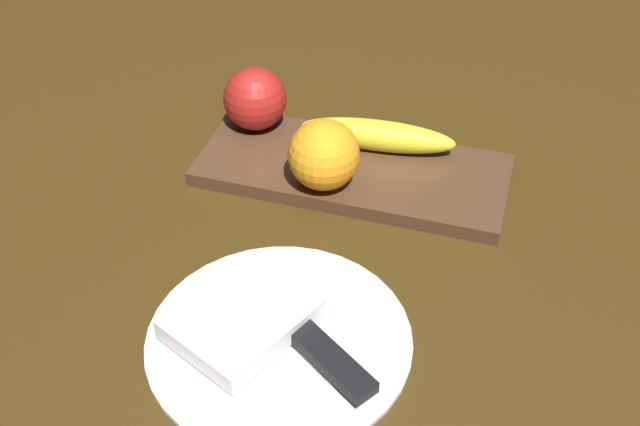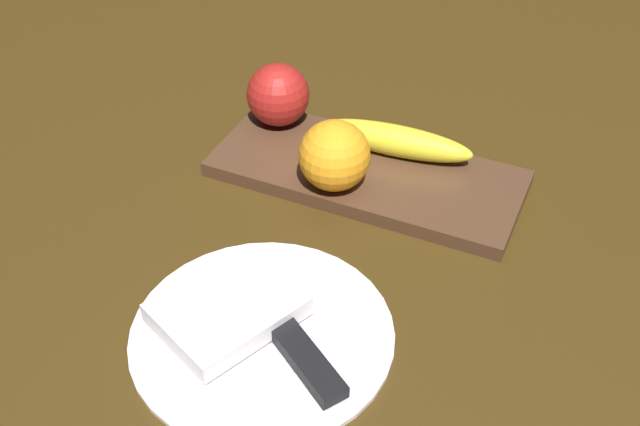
% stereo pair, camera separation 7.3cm
% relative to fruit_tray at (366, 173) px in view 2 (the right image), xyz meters
% --- Properties ---
extents(ground_plane, '(2.40, 2.40, 0.00)m').
position_rel_fruit_tray_xyz_m(ground_plane, '(0.03, -0.01, -0.01)').
color(ground_plane, '#3B290D').
extents(fruit_tray, '(0.33, 0.14, 0.02)m').
position_rel_fruit_tray_xyz_m(fruit_tray, '(0.00, 0.00, 0.00)').
color(fruit_tray, '#4C3120').
rests_on(fruit_tray, ground_plane).
extents(apple, '(0.07, 0.07, 0.07)m').
position_rel_fruit_tray_xyz_m(apple, '(0.13, -0.04, 0.04)').
color(apple, '#A91F1B').
rests_on(apple, fruit_tray).
extents(banana, '(0.17, 0.05, 0.03)m').
position_rel_fruit_tray_xyz_m(banana, '(-0.02, -0.04, 0.03)').
color(banana, yellow).
rests_on(banana, fruit_tray).
extents(orange_near_apple, '(0.07, 0.07, 0.07)m').
position_rel_fruit_tray_xyz_m(orange_near_apple, '(0.02, 0.04, 0.05)').
color(orange_near_apple, orange).
rests_on(orange_near_apple, fruit_tray).
extents(dinner_plate, '(0.23, 0.23, 0.01)m').
position_rel_fruit_tray_xyz_m(dinner_plate, '(-0.00, 0.24, -0.00)').
color(dinner_plate, white).
rests_on(dinner_plate, ground_plane).
extents(folded_napkin, '(0.13, 0.14, 0.02)m').
position_rel_fruit_tray_xyz_m(folded_napkin, '(0.03, 0.24, 0.01)').
color(folded_napkin, white).
rests_on(folded_napkin, dinner_plate).
extents(knife, '(0.16, 0.12, 0.01)m').
position_rel_fruit_tray_xyz_m(knife, '(-0.04, 0.26, 0.01)').
color(knife, silver).
rests_on(knife, dinner_plate).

